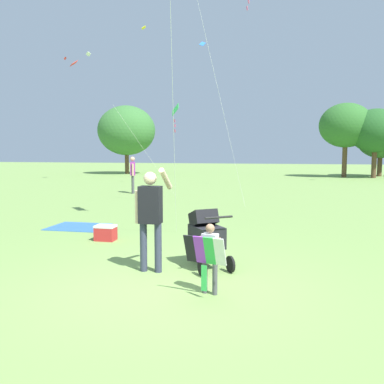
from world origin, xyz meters
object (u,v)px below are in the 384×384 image
object	(u,v)px
child_with_butterfly_kite	(209,253)
cooler_box	(106,233)
person_adult_flyer	(151,212)
person_red_shirt	(133,172)
picnic_blanket	(78,227)
stroller	(206,233)
kite_orange_delta	(173,115)

from	to	relation	value
child_with_butterfly_kite	cooler_box	size ratio (longest dim) A/B	2.24
child_with_butterfly_kite	person_adult_flyer	bearing A→B (deg)	142.87
person_adult_flyer	person_red_shirt	world-z (taller)	person_red_shirt
person_adult_flyer	picnic_blanket	distance (m)	4.72
stroller	person_red_shirt	size ratio (longest dim) A/B	0.60
stroller	kite_orange_delta	distance (m)	11.60
person_adult_flyer	kite_orange_delta	bearing A→B (deg)	103.35
picnic_blanket	cooler_box	distance (m)	1.93
child_with_butterfly_kite	picnic_blanket	size ratio (longest dim) A/B	0.69
stroller	kite_orange_delta	xyz separation A→B (m)	(-3.49, 10.65, 3.01)
stroller	person_red_shirt	bearing A→B (deg)	116.54
person_red_shirt	cooler_box	size ratio (longest dim) A/B	3.91
picnic_blanket	cooler_box	bearing A→B (deg)	-43.55
cooler_box	kite_orange_delta	bearing A→B (deg)	95.48
child_with_butterfly_kite	stroller	xyz separation A→B (m)	(-0.28, 1.27, 0.01)
child_with_butterfly_kite	person_adult_flyer	size ratio (longest dim) A/B	0.57
person_adult_flyer	kite_orange_delta	world-z (taller)	kite_orange_delta
child_with_butterfly_kite	stroller	size ratio (longest dim) A/B	0.96
person_adult_flyer	picnic_blanket	xyz separation A→B (m)	(-3.15, 3.36, -1.00)
stroller	kite_orange_delta	bearing A→B (deg)	108.12
child_with_butterfly_kite	stroller	distance (m)	1.30
child_with_butterfly_kite	cooler_box	bearing A→B (deg)	135.00
person_red_shirt	cooler_box	xyz separation A→B (m)	(3.10, -9.83, -0.86)
kite_orange_delta	person_red_shirt	size ratio (longest dim) A/B	2.37
person_adult_flyer	child_with_butterfly_kite	bearing A→B (deg)	-37.13
stroller	picnic_blanket	size ratio (longest dim) A/B	0.72
person_red_shirt	picnic_blanket	world-z (taller)	person_red_shirt
person_adult_flyer	picnic_blanket	size ratio (longest dim) A/B	1.21
person_adult_flyer	person_red_shirt	distance (m)	12.82
child_with_butterfly_kite	kite_orange_delta	xyz separation A→B (m)	(-3.77, 11.92, 3.01)
kite_orange_delta	child_with_butterfly_kite	bearing A→B (deg)	-72.47
child_with_butterfly_kite	person_red_shirt	xyz separation A→B (m)	(-6.00, 12.73, 0.43)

